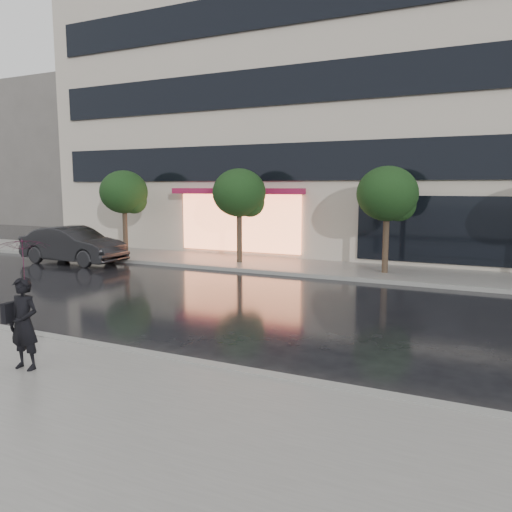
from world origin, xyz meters
The scene contains 12 objects.
ground centered at (0.00, 0.00, 0.00)m, with size 120.00×120.00×0.00m, color black.
sidewalk_near centered at (0.00, -3.25, 0.06)m, with size 60.00×4.50×0.12m, color slate.
sidewalk_far centered at (0.00, 10.25, 0.06)m, with size 60.00×3.50×0.12m, color slate.
curb_near centered at (0.00, -1.00, 0.07)m, with size 60.00×0.25×0.14m, color gray.
curb_far centered at (0.00, 8.50, 0.07)m, with size 60.00×0.25×0.14m, color gray.
office_building centered at (0.00, 17.97, 9.00)m, with size 30.00×12.76×18.00m.
bg_building_left centered at (-28.00, 26.00, 6.00)m, with size 14.00×10.00×12.00m, color #59544F.
tree_far_west centered at (-8.94, 10.03, 2.92)m, with size 2.20×2.20×3.99m.
tree_mid_west centered at (-2.94, 10.03, 2.92)m, with size 2.20×2.20×3.99m.
tree_mid_east centered at (3.06, 10.03, 2.92)m, with size 2.20×2.20×3.99m.
parked_car centered at (-9.60, 7.35, 0.78)m, with size 1.66×4.75×1.57m, color black.
pedestrian_with_umbrella centered at (-0.66, -2.54, 1.62)m, with size 0.98×0.99×2.28m.
Camera 1 is at (6.47, -8.34, 3.26)m, focal length 35.00 mm.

